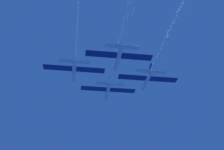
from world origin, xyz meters
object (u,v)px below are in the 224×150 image
jet_right_wing (167,39)px  jet_slot (133,5)px  jet_lead (118,52)px  jet_left_wing (75,26)px

jet_right_wing → jet_slot: (-9.76, -8.87, 0.53)m
jet_right_wing → jet_lead: bearing=141.9°
jet_lead → jet_left_wing: jet_left_wing is taller
jet_left_wing → jet_slot: (11.25, -8.82, -0.83)m
jet_lead → jet_slot: 16.90m
jet_slot → jet_lead: bearing=91.6°
jet_lead → jet_left_wing: size_ratio=1.08×
jet_lead → jet_slot: jet_lead is taller
jet_lead → jet_slot: size_ratio=1.09×
jet_right_wing → jet_slot: jet_slot is taller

